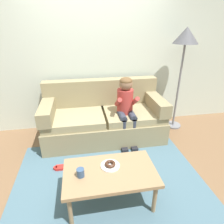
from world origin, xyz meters
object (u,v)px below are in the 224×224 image
Objects in this scene: person_child at (126,105)px; mug at (80,173)px; toy_controller at (62,168)px; floor_lamp at (185,43)px; donut at (110,164)px; coffee_table at (110,174)px; couch at (104,118)px.

person_child is 12.24× the size of mug.
toy_controller is (-1.04, -0.57, -0.65)m from person_child.
mug is 0.05× the size of floor_lamp.
coffee_table is at bearing -99.98° from donut.
couch reaches higher than mug.
coffee_table is 8.22× the size of donut.
coffee_table is at bearing -94.69° from couch.
mug is (-0.42, -1.42, 0.13)m from couch.
mug reaches higher than toy_controller.
couch is 1.82× the size of person_child.
coffee_table is 10.96× the size of mug.
couch is 8.88× the size of toy_controller.
couch is 1.85m from floor_lamp.
couch is 1.40m from coffee_table.
couch is at bearing 148.55° from person_child.
floor_lamp is at bearing 5.32° from couch.
donut is 0.07× the size of floor_lamp.
floor_lamp reaches higher than toy_controller.
couch is 1.09m from toy_controller.
person_child is 1.35m from toy_controller.
person_child reaches higher than toy_controller.
person_child is 1.22m from donut.
toy_controller is at bearing -156.66° from floor_lamp.
person_child is at bearing -31.45° from couch.
floor_lamp reaches higher than mug.
couch is 22.29× the size of mug.
couch is at bearing -174.68° from floor_lamp.
coffee_table reaches higher than toy_controller.
mug reaches higher than coffee_table.
toy_controller is at bearing -151.49° from person_child.
mug is 2.62m from floor_lamp.
floor_lamp reaches higher than donut.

